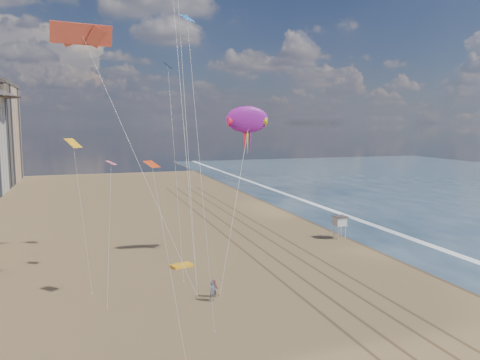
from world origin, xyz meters
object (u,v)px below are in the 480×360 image
(show_kite, at_px, (247,120))
(kite_flyer_a, at_px, (212,291))
(grounded_kite, at_px, (182,265))
(kite_flyer_b, at_px, (214,289))
(lifeguard_stand, at_px, (340,221))

(show_kite, bearing_deg, kite_flyer_a, -121.07)
(grounded_kite, height_order, kite_flyer_b, kite_flyer_b)
(lifeguard_stand, relative_size, show_kite, 0.15)
(lifeguard_stand, bearing_deg, show_kite, -165.01)
(show_kite, relative_size, kite_flyer_a, 11.36)
(lifeguard_stand, distance_m, kite_flyer_a, 28.62)
(show_kite, bearing_deg, lifeguard_stand, 14.99)
(kite_flyer_b, bearing_deg, lifeguard_stand, 68.42)
(grounded_kite, bearing_deg, show_kite, -4.51)
(kite_flyer_b, bearing_deg, kite_flyer_a, -81.81)
(kite_flyer_a, height_order, kite_flyer_b, kite_flyer_a)
(grounded_kite, xyz_separation_m, show_kite, (8.47, 1.89, 16.40))
(show_kite, height_order, kite_flyer_b, show_kite)
(kite_flyer_a, bearing_deg, grounded_kite, 59.36)
(show_kite, distance_m, kite_flyer_a, 21.73)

